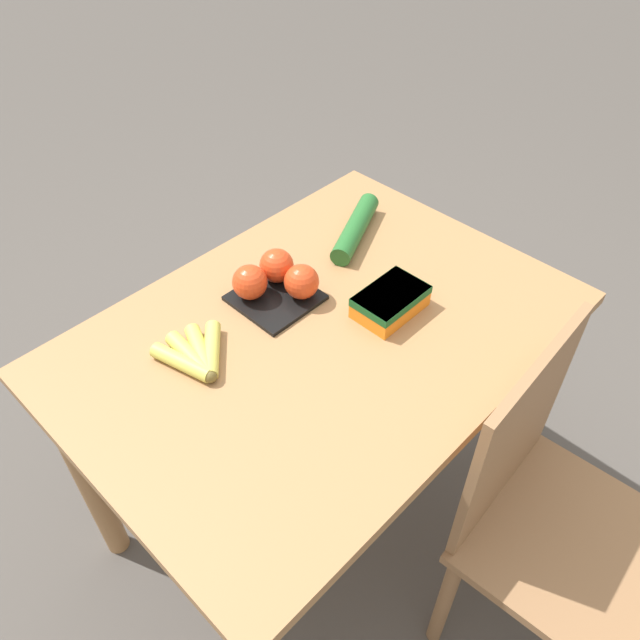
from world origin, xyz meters
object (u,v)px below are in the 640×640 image
object	(u,v)px
chair	(548,520)
tomato_pack	(276,280)
carrot_bag	(391,300)
cucumber_near	(355,228)
banana_bunch	(197,356)

from	to	relation	value
chair	tomato_pack	xyz separation A→B (m)	(0.11, -0.71, 0.32)
carrot_bag	cucumber_near	distance (m)	0.29
cucumber_near	carrot_bag	bearing A→B (deg)	57.45
chair	cucumber_near	bearing A→B (deg)	72.89
banana_bunch	cucumber_near	size ratio (longest dim) A/B	0.62
tomato_pack	carrot_bag	distance (m)	0.26
tomato_pack	carrot_bag	size ratio (longest dim) A/B	1.08
chair	cucumber_near	world-z (taller)	chair
banana_bunch	carrot_bag	size ratio (longest dim) A/B	0.99
banana_bunch	carrot_bag	world-z (taller)	carrot_bag
banana_bunch	carrot_bag	distance (m)	0.44
cucumber_near	chair	bearing A→B (deg)	76.23
tomato_pack	cucumber_near	bearing A→B (deg)	-176.31
banana_bunch	carrot_bag	bearing A→B (deg)	154.64
banana_bunch	tomato_pack	xyz separation A→B (m)	(-0.26, -0.04, 0.03)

